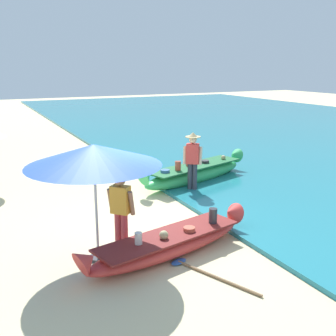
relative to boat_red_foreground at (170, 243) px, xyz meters
The scene contains 8 objects.
ground_plane 1.05m from the boat_red_foreground, 91.81° to the left, with size 80.00×80.00×0.00m, color beige.
sea 16.36m from the boat_red_foreground, 33.48° to the left, with size 24.00×56.00×0.10m, color teal.
boat_red_foreground is the anchor object (origin of this frame).
boat_green_midground 5.12m from the boat_red_foreground, 54.46° to the left, with size 4.43×2.01×0.89m.
person_vendor_hatted 4.20m from the boat_red_foreground, 54.24° to the left, with size 0.56×0.48×1.78m.
person_tourist_customer 1.17m from the boat_red_foreground, 145.95° to the left, with size 0.51×0.54×1.61m.
patio_umbrella_large 2.28m from the boat_red_foreground, 161.73° to the left, with size 2.49×2.49×2.26m.
paddle 1.00m from the boat_red_foreground, 77.13° to the right, with size 0.89×1.81×0.05m.
Camera 1 is at (-3.25, -7.62, 3.64)m, focal length 43.43 mm.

